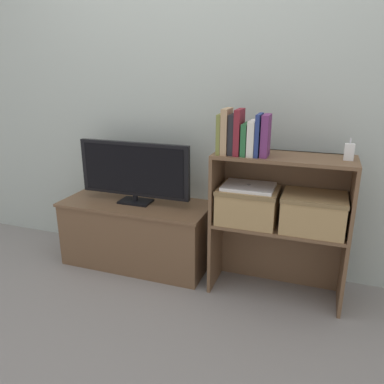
% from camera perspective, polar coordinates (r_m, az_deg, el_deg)
% --- Properties ---
extents(ground_plane, '(16.00, 16.00, 0.00)m').
position_cam_1_polar(ground_plane, '(2.50, -1.24, -14.41)').
color(ground_plane, gray).
extents(wall_back, '(10.00, 0.05, 2.40)m').
position_cam_1_polar(wall_back, '(2.55, 2.38, 14.84)').
color(wall_back, '#B2BCB2').
rests_on(wall_back, ground_plane).
extents(tv_stand, '(1.04, 0.45, 0.46)m').
position_cam_1_polar(tv_stand, '(2.73, -8.35, -6.17)').
color(tv_stand, brown).
rests_on(tv_stand, ground_plane).
extents(tv, '(0.80, 0.14, 0.42)m').
position_cam_1_polar(tv, '(2.57, -8.83, 3.23)').
color(tv, black).
rests_on(tv, tv_stand).
extents(bookshelf_lower_tier, '(0.79, 0.31, 0.46)m').
position_cam_1_polar(bookshelf_lower_tier, '(2.43, 12.94, -8.05)').
color(bookshelf_lower_tier, brown).
rests_on(bookshelf_lower_tier, ground_plane).
extents(bookshelf_upper_tier, '(0.79, 0.31, 0.42)m').
position_cam_1_polar(bookshelf_upper_tier, '(2.28, 13.71, 1.95)').
color(bookshelf_upper_tier, brown).
rests_on(bookshelf_upper_tier, bookshelf_lower_tier).
extents(book_olive, '(0.02, 0.14, 0.23)m').
position_cam_1_polar(book_olive, '(2.17, 4.44, 8.85)').
color(book_olive, olive).
rests_on(book_olive, bookshelf_upper_tier).
extents(book_tan, '(0.04, 0.15, 0.26)m').
position_cam_1_polar(book_tan, '(2.16, 5.29, 9.19)').
color(book_tan, tan).
rests_on(book_tan, bookshelf_upper_tier).
extents(book_charcoal, '(0.03, 0.12, 0.23)m').
position_cam_1_polar(book_charcoal, '(2.15, 6.24, 8.73)').
color(book_charcoal, '#232328').
rests_on(book_charcoal, bookshelf_upper_tier).
extents(book_maroon, '(0.03, 0.14, 0.26)m').
position_cam_1_polar(book_maroon, '(2.14, 7.17, 9.04)').
color(book_maroon, maroon).
rests_on(book_maroon, bookshelf_upper_tier).
extents(book_forest, '(0.03, 0.14, 0.18)m').
position_cam_1_polar(book_forest, '(2.14, 8.15, 7.97)').
color(book_forest, '#286638').
rests_on(book_forest, bookshelf_upper_tier).
extents(book_ivory, '(0.04, 0.14, 0.20)m').
position_cam_1_polar(book_ivory, '(2.13, 9.20, 8.11)').
color(book_ivory, silver).
rests_on(book_ivory, bookshelf_upper_tier).
extents(book_navy, '(0.02, 0.14, 0.23)m').
position_cam_1_polar(book_navy, '(2.12, 10.13, 8.53)').
color(book_navy, navy).
rests_on(book_navy, bookshelf_upper_tier).
extents(book_plum, '(0.04, 0.12, 0.23)m').
position_cam_1_polar(book_plum, '(2.12, 11.17, 8.41)').
color(book_plum, '#6B2D66').
rests_on(book_plum, bookshelf_upper_tier).
extents(baby_monitor, '(0.05, 0.04, 0.12)m').
position_cam_1_polar(baby_monitor, '(2.17, 22.83, 5.66)').
color(baby_monitor, white).
rests_on(baby_monitor, bookshelf_upper_tier).
extents(storage_basket_left, '(0.36, 0.28, 0.21)m').
position_cam_1_polar(storage_basket_left, '(2.28, 8.51, -1.73)').
color(storage_basket_left, tan).
rests_on(storage_basket_left, bookshelf_lower_tier).
extents(storage_basket_right, '(0.36, 0.28, 0.21)m').
position_cam_1_polar(storage_basket_right, '(2.25, 17.99, -2.76)').
color(storage_basket_right, tan).
rests_on(storage_basket_right, bookshelf_lower_tier).
extents(laptop, '(0.30, 0.23, 0.02)m').
position_cam_1_polar(laptop, '(2.25, 8.64, 0.82)').
color(laptop, white).
rests_on(laptop, storage_basket_left).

